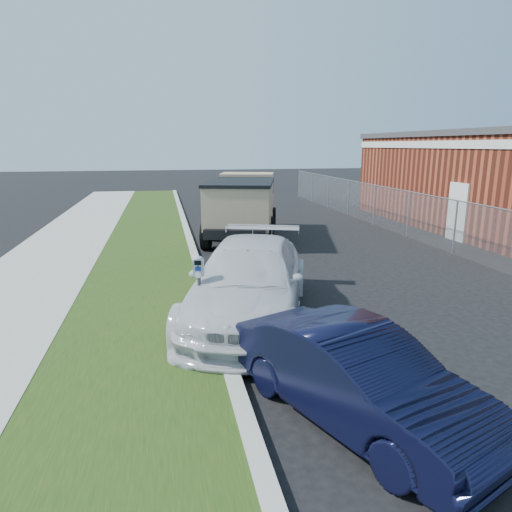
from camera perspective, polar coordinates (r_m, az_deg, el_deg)
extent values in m
plane|color=black|center=(10.62, 8.56, -6.15)|extent=(120.00, 120.00, 0.00)
cube|color=#96968E|center=(11.92, -6.64, -3.48)|extent=(0.25, 50.00, 0.15)
cube|color=#1B390F|center=(11.91, -14.34, -3.90)|extent=(3.00, 50.00, 0.13)
cube|color=#96968E|center=(12.42, -27.85, -4.35)|extent=(3.00, 50.00, 0.14)
plane|color=slate|center=(19.12, 18.51, 4.94)|extent=(0.00, 30.00, 30.00)
cylinder|color=gray|center=(19.01, 18.72, 7.62)|extent=(0.04, 30.00, 0.04)
cylinder|color=gray|center=(16.62, 23.62, 3.28)|extent=(0.06, 0.06, 1.80)
cylinder|color=gray|center=(19.12, 18.51, 4.94)|extent=(0.06, 0.06, 1.80)
cylinder|color=gray|center=(21.74, 14.59, 6.19)|extent=(0.06, 0.06, 1.80)
cylinder|color=gray|center=(24.45, 11.52, 7.14)|extent=(0.06, 0.06, 1.80)
cylinder|color=gray|center=(27.22, 9.05, 7.89)|extent=(0.06, 0.06, 1.80)
cylinder|color=gray|center=(30.04, 7.04, 8.49)|extent=(0.06, 0.06, 1.80)
cylinder|color=gray|center=(32.88, 5.37, 8.97)|extent=(0.06, 0.06, 1.80)
cube|color=silver|center=(20.55, 21.35, 12.85)|extent=(0.06, 14.00, 0.30)
cube|color=silver|center=(19.04, 23.85, 5.06)|extent=(0.08, 1.10, 2.20)
cylinder|color=#3F4247|center=(8.73, -7.05, -5.91)|extent=(0.08, 0.08, 1.05)
cube|color=gray|center=(8.52, -7.19, -1.43)|extent=(0.22, 0.17, 0.32)
ellipsoid|color=gray|center=(8.48, -7.22, -0.40)|extent=(0.23, 0.18, 0.12)
cube|color=black|center=(8.43, -7.29, -0.86)|extent=(0.12, 0.04, 0.08)
cube|color=navy|center=(8.46, -7.27, -1.61)|extent=(0.11, 0.04, 0.07)
cylinder|color=silver|center=(8.49, -7.24, -2.37)|extent=(0.11, 0.04, 0.12)
cube|color=#3F4247|center=(8.45, -7.27, -1.41)|extent=(0.04, 0.02, 0.05)
imported|color=silver|center=(9.61, -0.88, -3.08)|extent=(3.90, 5.97, 1.61)
imported|color=black|center=(6.29, 12.51, -14.53)|extent=(2.76, 4.10, 1.28)
cube|color=black|center=(17.98, -1.66, 4.43)|extent=(3.61, 6.36, 0.33)
cube|color=tan|center=(20.01, -1.07, 7.63)|extent=(2.59, 2.22, 1.88)
cube|color=black|center=(19.98, -1.08, 8.70)|extent=(2.62, 2.25, 0.57)
cube|color=tan|center=(17.12, -1.92, 6.59)|extent=(3.23, 4.42, 1.51)
cube|color=black|center=(17.05, -1.94, 9.20)|extent=(3.35, 4.53, 0.11)
cube|color=black|center=(21.00, -0.85, 5.58)|extent=(2.22, 0.74, 0.28)
cylinder|color=black|center=(20.17, -4.16, 4.81)|extent=(0.54, 0.99, 0.94)
cylinder|color=black|center=(19.99, 2.03, 4.75)|extent=(0.54, 0.99, 0.94)
cylinder|color=black|center=(17.69, -5.30, 3.53)|extent=(0.54, 0.99, 0.94)
cylinder|color=black|center=(17.48, 1.74, 3.46)|extent=(0.54, 0.99, 0.94)
cylinder|color=black|center=(16.05, -6.25, 2.46)|extent=(0.54, 0.99, 0.94)
cylinder|color=black|center=(15.81, 1.51, 2.37)|extent=(0.54, 0.99, 0.94)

